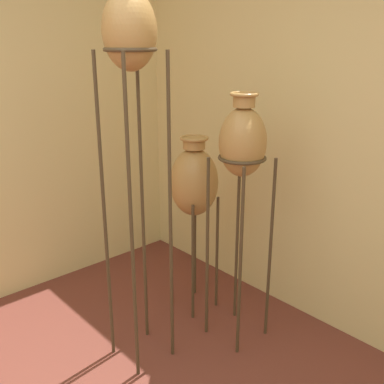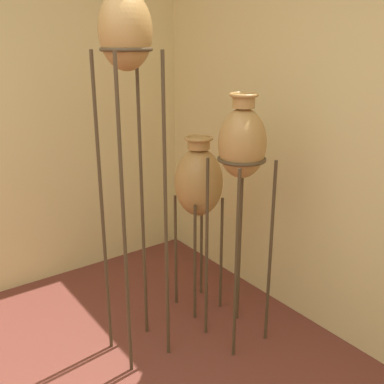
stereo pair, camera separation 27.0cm
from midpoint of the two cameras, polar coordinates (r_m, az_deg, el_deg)
vase_stand_tall at (r=2.34m, az=-11.31°, el=17.56°), size 0.28×0.28×2.14m
vase_stand_medium at (r=2.58m, az=3.46°, el=5.63°), size 0.30×0.30×1.56m
vase_stand_short at (r=2.98m, az=-2.32°, el=1.13°), size 0.32×0.32×1.25m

